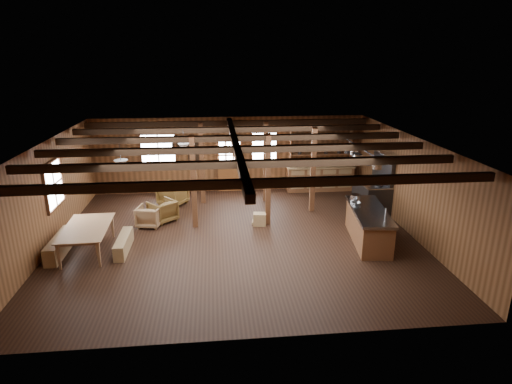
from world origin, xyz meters
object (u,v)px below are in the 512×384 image
(armchair_c, at_px, (150,216))
(kitchen_island, at_px, (368,225))
(dining_table, at_px, (89,240))
(commercial_range, at_px, (373,191))
(armchair_a, at_px, (163,211))
(armchair_b, at_px, (173,194))

(armchair_c, bearing_deg, kitchen_island, 176.47)
(dining_table, bearing_deg, kitchen_island, -92.56)
(commercial_range, bearing_deg, armchair_a, -177.07)
(commercial_range, relative_size, armchair_b, 2.45)
(kitchen_island, bearing_deg, armchair_b, 154.43)
(armchair_c, bearing_deg, commercial_range, -162.01)
(dining_table, xyz_separation_m, armchair_b, (1.87, 3.57, 0.03))
(armchair_b, bearing_deg, dining_table, 94.30)
(commercial_range, bearing_deg, armchair_c, -174.16)
(armchair_a, xyz_separation_m, armchair_c, (-0.35, -0.39, -0.02))
(dining_table, relative_size, armchair_a, 2.73)
(dining_table, relative_size, armchair_b, 2.39)
(kitchen_island, relative_size, commercial_range, 1.26)
(kitchen_island, relative_size, armchair_b, 3.08)
(kitchen_island, distance_m, dining_table, 7.50)
(commercial_range, relative_size, armchair_c, 2.93)
(commercial_range, distance_m, armchair_c, 7.26)
(dining_table, relative_size, armchair_c, 2.86)
(dining_table, xyz_separation_m, armchair_a, (1.68, 2.04, -0.02))
(armchair_a, distance_m, armchair_b, 1.55)
(dining_table, height_order, armchair_b, armchair_b)
(kitchen_island, relative_size, armchair_a, 3.51)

